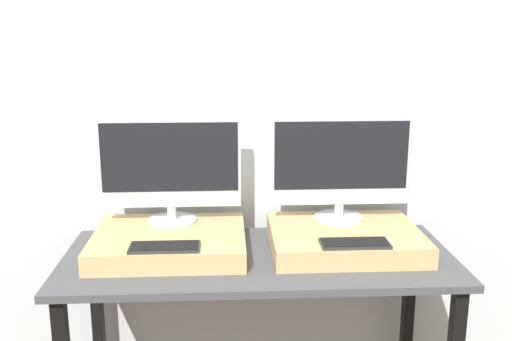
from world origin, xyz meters
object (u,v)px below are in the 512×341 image
object	(u,v)px
keyboard_right	(355,243)
keyboard_left	(165,247)
monitor_right	(341,167)
monitor_left	(170,169)

from	to	relation	value
keyboard_right	keyboard_left	bearing A→B (deg)	180.00
keyboard_left	monitor_right	distance (m)	0.83
keyboard_left	keyboard_right	bearing A→B (deg)	0.00
monitor_left	keyboard_left	world-z (taller)	monitor_left
monitor_left	monitor_right	distance (m)	0.74
keyboard_left	monitor_right	bearing A→B (deg)	23.57
monitor_right	keyboard_right	bearing A→B (deg)	-90.00
keyboard_left	keyboard_right	size ratio (longest dim) A/B	1.00
monitor_left	monitor_right	xyz separation A→B (m)	(0.74, 0.00, 0.00)
keyboard_left	keyboard_right	xyz separation A→B (m)	(0.74, 0.00, 0.00)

